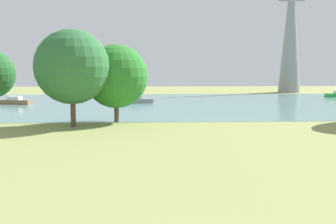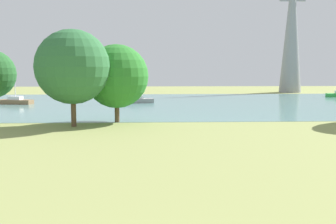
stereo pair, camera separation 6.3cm
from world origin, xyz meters
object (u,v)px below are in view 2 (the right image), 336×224
tree_mid_shore (72,67)px  tree_west_near (117,76)px  sailboat_brown (16,101)px  sailboat_gray (137,100)px  electricity_pylon (292,26)px

tree_mid_shore → tree_west_near: bearing=37.8°
sailboat_brown → tree_mid_shore: bearing=-61.7°
sailboat_gray → sailboat_brown: bearing=-176.5°
sailboat_gray → tree_mid_shore: (-4.72, -23.49, 4.70)m
sailboat_brown → tree_west_near: 25.45m
sailboat_brown → tree_west_near: size_ratio=0.70×
sailboat_gray → electricity_pylon: 40.74m
sailboat_gray → tree_mid_shore: tree_mid_shore is taller
electricity_pylon → tree_west_near: bearing=-125.4°
sailboat_gray → electricity_pylon: (30.43, 23.83, 12.88)m
sailboat_gray → sailboat_brown: size_ratio=1.38×
sailboat_gray → tree_mid_shore: bearing=-101.4°
electricity_pylon → sailboat_brown: bearing=-152.2°
electricity_pylon → sailboat_gray: bearing=-141.9°
tree_mid_shore → electricity_pylon: (35.15, 47.32, 8.18)m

